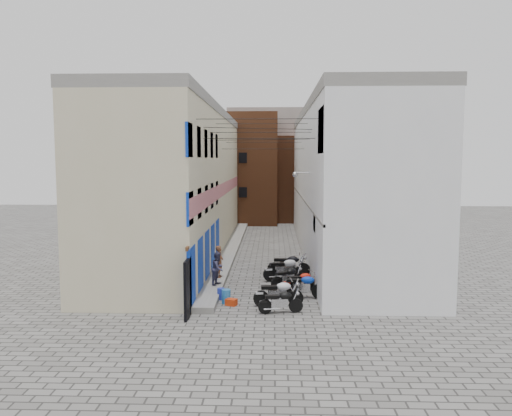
# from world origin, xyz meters

# --- Properties ---
(ground) EXTENTS (90.00, 90.00, 0.00)m
(ground) POSITION_xyz_m (0.00, 0.00, 0.00)
(ground) COLOR #595754
(ground) RESTS_ON ground
(plinth) EXTENTS (0.90, 26.00, 0.25)m
(plinth) POSITION_xyz_m (-2.05, 13.00, 0.12)
(plinth) COLOR slate
(plinth) RESTS_ON ground
(building_left) EXTENTS (5.10, 27.00, 9.00)m
(building_left) POSITION_xyz_m (-4.98, 12.95, 4.50)
(building_left) COLOR #C2B992
(building_left) RESTS_ON ground
(building_right) EXTENTS (5.94, 26.00, 9.00)m
(building_right) POSITION_xyz_m (5.00, 13.00, 4.51)
(building_right) COLOR silver
(building_right) RESTS_ON ground
(building_far_brick_left) EXTENTS (6.00, 6.00, 10.00)m
(building_far_brick_left) POSITION_xyz_m (-2.00, 28.00, 5.00)
(building_far_brick_left) COLOR brown
(building_far_brick_left) RESTS_ON ground
(building_far_brick_right) EXTENTS (5.00, 6.00, 8.00)m
(building_far_brick_right) POSITION_xyz_m (3.00, 30.00, 4.00)
(building_far_brick_right) COLOR brown
(building_far_brick_right) RESTS_ON ground
(building_far_concrete) EXTENTS (8.00, 5.00, 11.00)m
(building_far_concrete) POSITION_xyz_m (0.00, 34.00, 5.50)
(building_far_concrete) COLOR slate
(building_far_concrete) RESTS_ON ground
(far_shopfront) EXTENTS (2.00, 0.30, 2.40)m
(far_shopfront) POSITION_xyz_m (0.00, 25.20, 1.20)
(far_shopfront) COLOR black
(far_shopfront) RESTS_ON ground
(overhead_wires) EXTENTS (5.80, 13.02, 1.32)m
(overhead_wires) POSITION_xyz_m (0.00, 7.64, 7.12)
(overhead_wires) COLOR black
(overhead_wires) RESTS_ON ground
(motorcycle_a) EXTENTS (1.80, 0.79, 1.00)m
(motorcycle_a) POSITION_xyz_m (0.93, 0.23, 0.50)
(motorcycle_a) COLOR black
(motorcycle_a) RESTS_ON ground
(motorcycle_b) EXTENTS (2.09, 0.86, 1.18)m
(motorcycle_b) POSITION_xyz_m (0.86, 1.16, 0.59)
(motorcycle_b) COLOR silver
(motorcycle_b) RESTS_ON ground
(motorcycle_c) EXTENTS (2.03, 0.73, 1.16)m
(motorcycle_c) POSITION_xyz_m (1.90, 2.32, 0.58)
(motorcycle_c) COLOR #0B34AE
(motorcycle_c) RESTS_ON ground
(motorcycle_d) EXTENTS (1.88, 1.10, 1.04)m
(motorcycle_d) POSITION_xyz_m (1.90, 3.27, 0.52)
(motorcycle_d) COLOR red
(motorcycle_d) RESTS_ON ground
(motorcycle_e) EXTENTS (1.82, 1.42, 1.04)m
(motorcycle_e) POSITION_xyz_m (1.34, 4.18, 0.52)
(motorcycle_e) COLOR black
(motorcycle_e) RESTS_ON ground
(motorcycle_f) EXTENTS (2.28, 1.18, 1.26)m
(motorcycle_f) POSITION_xyz_m (1.23, 5.38, 0.63)
(motorcycle_f) COLOR #B4B5B9
(motorcycle_f) RESTS_ON ground
(motorcycle_g) EXTENTS (2.18, 0.75, 1.25)m
(motorcycle_g) POSITION_xyz_m (1.43, 6.36, 0.63)
(motorcycle_g) COLOR black
(motorcycle_g) RESTS_ON ground
(person_a) EXTENTS (0.41, 0.58, 1.52)m
(person_a) POSITION_xyz_m (-1.92, 4.96, 1.01)
(person_a) COLOR brown
(person_a) RESTS_ON plinth
(person_b) EXTENTS (0.78, 0.87, 1.49)m
(person_b) POSITION_xyz_m (-1.83, 3.54, 0.99)
(person_b) COLOR #373652
(person_b) RESTS_ON plinth
(water_jug_near) EXTENTS (0.41, 0.41, 0.57)m
(water_jug_near) POSITION_xyz_m (-1.27, 1.48, 0.29)
(water_jug_near) COLOR #246FB6
(water_jug_near) RESTS_ON ground
(water_jug_far) EXTENTS (0.32, 0.32, 0.48)m
(water_jug_far) POSITION_xyz_m (-1.55, 2.03, 0.24)
(water_jug_far) COLOR #2233AC
(water_jug_far) RESTS_ON ground
(red_crate) EXTENTS (0.51, 0.46, 0.27)m
(red_crate) POSITION_xyz_m (-1.03, 1.18, 0.13)
(red_crate) COLOR red
(red_crate) RESTS_ON ground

